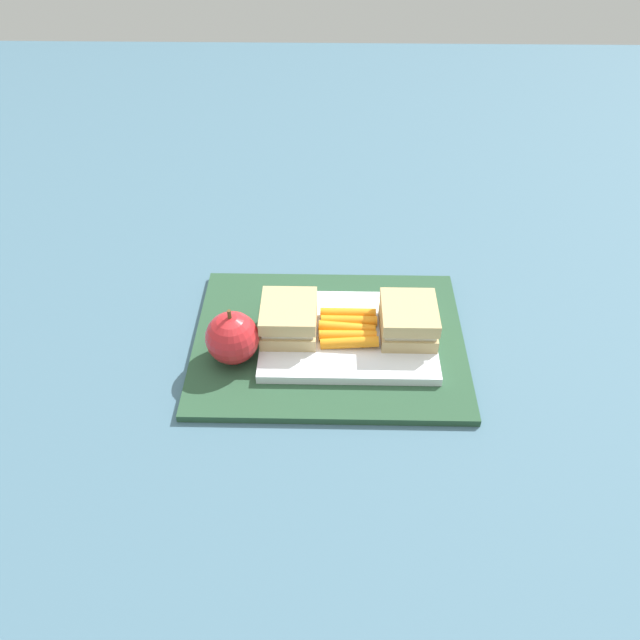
{
  "coord_description": "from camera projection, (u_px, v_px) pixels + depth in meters",
  "views": [
    {
      "loc": [
        0.0,
        0.63,
        0.6
      ],
      "look_at": [
        0.01,
        0.0,
        0.04
      ],
      "focal_mm": 36.16,
      "sensor_mm": 36.0,
      "label": 1
    }
  ],
  "objects": [
    {
      "name": "food_tray",
      "position": [
        348.0,
        335.0,
        0.86
      ],
      "size": [
        0.23,
        0.17,
        0.01
      ],
      "primitive_type": "cube",
      "color": "white",
      "rests_on": "lunchbag_mat"
    },
    {
      "name": "ground_plane",
      "position": [
        329.0,
        343.0,
        0.87
      ],
      "size": [
        2.4,
        2.4,
        0.0
      ],
      "primitive_type": "plane",
      "color": "#42667A"
    },
    {
      "name": "carrot_sticks_bundle",
      "position": [
        348.0,
        328.0,
        0.85
      ],
      "size": [
        0.08,
        0.07,
        0.02
      ],
      "color": "orange",
      "rests_on": "food_tray"
    },
    {
      "name": "lunchbag_mat",
      "position": [
        329.0,
        341.0,
        0.87
      ],
      "size": [
        0.36,
        0.28,
        0.01
      ],
      "primitive_type": "cube",
      "color": "#284C33",
      "rests_on": "ground_plane"
    },
    {
      "name": "apple",
      "position": [
        232.0,
        338.0,
        0.81
      ],
      "size": [
        0.07,
        0.07,
        0.08
      ],
      "color": "red",
      "rests_on": "lunchbag_mat"
    },
    {
      "name": "sandwich_half_right",
      "position": [
        289.0,
        318.0,
        0.84
      ],
      "size": [
        0.07,
        0.08,
        0.04
      ],
      "color": "tan",
      "rests_on": "food_tray"
    },
    {
      "name": "sandwich_half_left",
      "position": [
        409.0,
        320.0,
        0.84
      ],
      "size": [
        0.07,
        0.08,
        0.04
      ],
      "color": "tan",
      "rests_on": "food_tray"
    }
  ]
}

